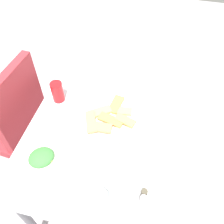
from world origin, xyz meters
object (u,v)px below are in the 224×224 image
object	(u,v)px
drinking_glass	(100,200)
fork	(166,171)
pide_platter	(109,120)
salad_plate_rice	(42,158)
spoon	(158,169)
condiment_caddy	(143,200)
salad_plate_greens	(102,53)
dining_chair	(11,118)
dining_table	(114,120)
soda_can	(58,92)
paper_napkin	(162,171)

from	to	relation	value
drinking_glass	fork	bearing A→B (deg)	-49.75
pide_platter	salad_plate_rice	size ratio (longest dim) A/B	1.60
fork	spoon	distance (m)	0.04
condiment_caddy	salad_plate_greens	bearing A→B (deg)	24.68
dining_chair	salad_plate_rice	distance (m)	0.56
dining_table	fork	distance (m)	0.43
dining_table	pide_platter	world-z (taller)	pide_platter
dining_chair	pide_platter	xyz separation A→B (m)	(-0.03, -0.65, 0.21)
pide_platter	condiment_caddy	size ratio (longest dim) A/B	3.44
dining_chair	soda_can	distance (m)	0.43
dining_chair	soda_can	size ratio (longest dim) A/B	7.55
dining_table	paper_napkin	size ratio (longest dim) A/B	9.03
dining_table	salad_plate_greens	bearing A→B (deg)	22.59
pide_platter	paper_napkin	xyz separation A→B (m)	(-0.22, -0.30, -0.01)
pide_platter	salad_plate_greens	distance (m)	0.56
dining_chair	condiment_caddy	distance (m)	1.00
paper_napkin	spoon	xyz separation A→B (m)	(0.00, 0.02, 0.00)
soda_can	spoon	size ratio (longest dim) A/B	0.63
drinking_glass	paper_napkin	bearing A→B (deg)	-47.63
soda_can	paper_napkin	xyz separation A→B (m)	(-0.30, -0.61, -0.06)
dining_table	salad_plate_greens	size ratio (longest dim) A/B	6.26
paper_napkin	salad_plate_rice	bearing A→B (deg)	98.09
paper_napkin	spoon	size ratio (longest dim) A/B	0.69
salad_plate_greens	drinking_glass	xyz separation A→B (m)	(-0.96, -0.25, 0.03)
dining_chair	salad_plate_greens	world-z (taller)	dining_chair
dining_table	dining_chair	world-z (taller)	dining_chair
soda_can	fork	distance (m)	0.70
dining_table	soda_can	world-z (taller)	soda_can
paper_napkin	fork	bearing A→B (deg)	-90.00
paper_napkin	fork	size ratio (longest dim) A/B	0.69
dining_chair	condiment_caddy	world-z (taller)	dining_chair
pide_platter	soda_can	size ratio (longest dim) A/B	2.69
dining_chair	drinking_glass	xyz separation A→B (m)	(-0.46, -0.72, 0.24)
salad_plate_greens	drinking_glass	distance (m)	0.99
salad_plate_rice	fork	world-z (taller)	salad_plate_rice
dining_table	dining_chair	distance (m)	0.67
drinking_glass	salad_plate_greens	bearing A→B (deg)	14.57
soda_can	salad_plate_rice	bearing A→B (deg)	-170.06
salad_plate_greens	fork	xyz separation A→B (m)	(-0.75, -0.50, -0.01)
dining_table	salad_plate_greens	world-z (taller)	salad_plate_greens
drinking_glass	paper_napkin	size ratio (longest dim) A/B	0.68
salad_plate_greens	paper_napkin	xyz separation A→B (m)	(-0.75, -0.48, -0.02)
dining_chair	soda_can	bearing A→B (deg)	-80.32
pide_platter	spoon	xyz separation A→B (m)	(-0.22, -0.28, -0.01)
drinking_glass	paper_napkin	world-z (taller)	drinking_glass
dining_table	pide_platter	bearing A→B (deg)	170.30
salad_plate_greens	soda_can	xyz separation A→B (m)	(-0.45, 0.13, 0.04)
salad_plate_rice	spoon	world-z (taller)	salad_plate_rice
dining_table	pide_platter	xyz separation A→B (m)	(-0.07, 0.01, 0.09)
salad_plate_rice	dining_table	bearing A→B (deg)	-35.10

